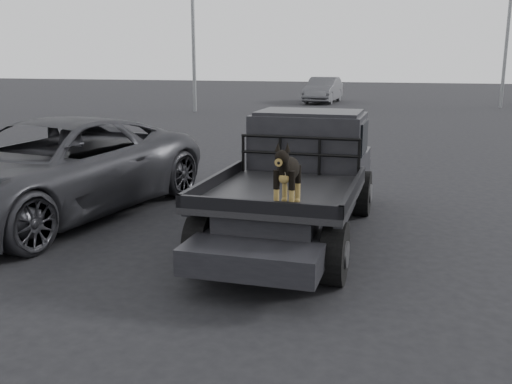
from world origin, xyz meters
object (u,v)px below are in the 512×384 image
(dog, at_px, (288,174))
(distant_car_a, at_px, (323,90))
(flatbed_ute, at_px, (296,207))
(parked_suv, at_px, (51,169))

(dog, relative_size, distant_car_a, 0.16)
(flatbed_ute, bearing_deg, parked_suv, 179.82)
(parked_suv, xyz_separation_m, distant_car_a, (0.16, 26.69, -0.05))
(dog, bearing_deg, distant_car_a, 98.58)
(flatbed_ute, distance_m, parked_suv, 4.21)
(dog, distance_m, distant_car_a, 28.70)
(dog, height_order, distant_car_a, dog)
(flatbed_ute, bearing_deg, dog, -81.58)
(flatbed_ute, relative_size, dog, 7.30)
(flatbed_ute, distance_m, dog, 1.88)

